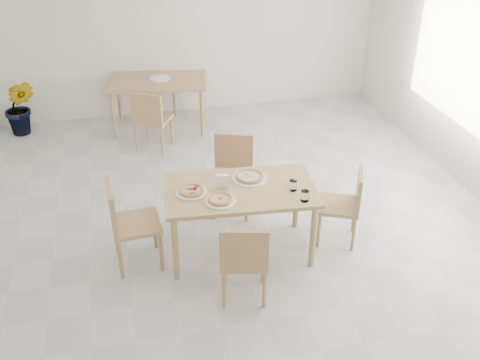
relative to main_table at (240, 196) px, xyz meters
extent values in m
plane|color=beige|center=(-0.02, 0.28, -0.67)|extent=(7.00, 7.00, 0.00)
plane|color=silver|center=(-0.02, 3.78, 0.73)|extent=(6.00, 0.00, 6.00)
cube|color=tan|center=(0.00, 0.00, 0.06)|extent=(1.53, 0.95, 0.04)
cylinder|color=tan|center=(-0.69, -0.29, -0.31)|extent=(0.06, 0.06, 0.71)
cylinder|color=tan|center=(0.63, -0.40, -0.31)|extent=(0.06, 0.06, 0.71)
cylinder|color=tan|center=(-0.63, 0.40, -0.31)|extent=(0.06, 0.06, 0.71)
cylinder|color=tan|center=(0.69, 0.29, -0.31)|extent=(0.06, 0.06, 0.71)
cube|color=tan|center=(-0.11, -0.65, -0.23)|extent=(0.51, 0.51, 0.04)
cube|color=tan|center=(-0.16, -0.84, -0.01)|extent=(0.42, 0.14, 0.40)
cylinder|color=tan|center=(0.11, -0.52, -0.46)|extent=(0.04, 0.04, 0.41)
cylinder|color=tan|center=(-0.24, -0.43, -0.46)|extent=(0.04, 0.04, 0.41)
cylinder|color=tan|center=(0.02, -0.87, -0.46)|extent=(0.04, 0.04, 0.41)
cylinder|color=tan|center=(-0.33, -0.78, -0.46)|extent=(0.04, 0.04, 0.41)
cube|color=tan|center=(0.08, 0.74, -0.22)|extent=(0.56, 0.56, 0.04)
cube|color=tan|center=(0.14, 0.93, 0.01)|extent=(0.42, 0.19, 0.41)
cylinder|color=tan|center=(-0.16, 0.63, -0.45)|extent=(0.04, 0.04, 0.42)
cylinder|color=tan|center=(0.19, 0.51, -0.45)|extent=(0.04, 0.04, 0.42)
cylinder|color=tan|center=(-0.04, 0.98, -0.45)|extent=(0.04, 0.04, 0.42)
cylinder|color=tan|center=(0.31, 0.86, -0.45)|extent=(0.04, 0.04, 0.42)
cube|color=tan|center=(-1.02, 0.04, -0.20)|extent=(0.49, 0.49, 0.04)
cube|color=tan|center=(-1.23, 0.03, 0.04)|extent=(0.07, 0.46, 0.43)
cylinder|color=tan|center=(-0.82, -0.14, -0.44)|extent=(0.04, 0.04, 0.44)
cylinder|color=tan|center=(-0.84, 0.25, -0.44)|extent=(0.04, 0.04, 0.44)
cylinder|color=tan|center=(-1.21, -0.17, -0.44)|extent=(0.04, 0.04, 0.44)
cylinder|color=tan|center=(-1.23, 0.22, -0.44)|extent=(0.04, 0.04, 0.44)
cube|color=tan|center=(1.04, -0.03, -0.24)|extent=(0.54, 0.54, 0.04)
cube|color=tan|center=(1.21, -0.10, -0.03)|extent=(0.20, 0.39, 0.39)
cylinder|color=tan|center=(0.95, 0.21, -0.46)|extent=(0.04, 0.04, 0.40)
cylinder|color=tan|center=(0.81, -0.12, -0.46)|extent=(0.04, 0.04, 0.40)
cylinder|color=tan|center=(1.27, 0.06, -0.46)|extent=(0.04, 0.04, 0.40)
cylinder|color=tan|center=(1.13, -0.26, -0.46)|extent=(0.04, 0.04, 0.40)
cylinder|color=white|center=(-0.23, -0.19, 0.09)|extent=(0.29, 0.29, 0.02)
cylinder|color=white|center=(0.14, 0.15, 0.09)|extent=(0.35, 0.35, 0.02)
cylinder|color=white|center=(-0.47, 0.02, 0.09)|extent=(0.30, 0.30, 0.02)
cylinder|color=#EABD6E|center=(-0.23, -0.19, 0.11)|extent=(0.29, 0.29, 0.01)
torus|color=#EABD6E|center=(-0.23, -0.19, 0.12)|extent=(0.29, 0.29, 0.03)
cylinder|color=orange|center=(-0.23, -0.19, 0.12)|extent=(0.21, 0.21, 0.01)
ellipsoid|color=#185313|center=(-0.23, -0.19, 0.12)|extent=(0.05, 0.03, 0.01)
cylinder|color=#EABD6E|center=(0.14, 0.15, 0.11)|extent=(0.29, 0.29, 0.01)
torus|color=#EABD6E|center=(0.14, 0.15, 0.12)|extent=(0.29, 0.29, 0.03)
cylinder|color=#F8E8CB|center=(0.14, 0.15, 0.12)|extent=(0.23, 0.23, 0.01)
cylinder|color=#EABD6E|center=(-0.47, 0.02, 0.11)|extent=(0.31, 0.31, 0.01)
torus|color=#EABD6E|center=(-0.47, 0.02, 0.12)|extent=(0.32, 0.32, 0.03)
cylinder|color=orange|center=(-0.47, 0.02, 0.12)|extent=(0.24, 0.24, 0.01)
cylinder|color=white|center=(0.49, -0.14, 0.14)|extent=(0.08, 0.08, 0.10)
cylinder|color=white|center=(0.54, -0.35, 0.14)|extent=(0.08, 0.08, 0.10)
cube|color=silver|center=(-0.16, 0.05, 0.09)|extent=(0.14, 0.09, 0.01)
cube|color=white|center=(-0.16, 0.05, 0.16)|extent=(0.12, 0.07, 0.13)
cube|color=silver|center=(0.43, 0.13, 0.09)|extent=(0.07, 0.17, 0.01)
cube|color=silver|center=(0.47, -0.06, 0.09)|extent=(0.02, 0.18, 0.01)
cube|color=tan|center=(-0.48, 3.18, 0.06)|extent=(1.50, 1.00, 0.04)
cylinder|color=tan|center=(-1.15, 2.96, -0.31)|extent=(0.06, 0.06, 0.71)
cylinder|color=tan|center=(0.08, 2.76, -0.31)|extent=(0.06, 0.06, 0.71)
cylinder|color=tan|center=(-1.05, 3.60, -0.31)|extent=(0.06, 0.06, 0.71)
cylinder|color=tan|center=(0.18, 3.40, -0.31)|extent=(0.06, 0.06, 0.71)
cube|color=tan|center=(-0.63, 2.51, -0.22)|extent=(0.59, 0.59, 0.04)
cube|color=tan|center=(-0.72, 2.34, 0.01)|extent=(0.40, 0.24, 0.41)
cylinder|color=tan|center=(-0.38, 2.59, -0.45)|extent=(0.04, 0.04, 0.42)
cylinder|color=tan|center=(-0.71, 2.77, -0.45)|extent=(0.04, 0.04, 0.42)
cylinder|color=tan|center=(-0.55, 2.26, -0.45)|extent=(0.04, 0.04, 0.42)
cylinder|color=tan|center=(-0.88, 2.44, -0.45)|extent=(0.04, 0.04, 0.42)
cube|color=tan|center=(-0.35, 3.81, -0.21)|extent=(0.56, 0.56, 0.04)
cube|color=tan|center=(-0.29, 4.00, 0.03)|extent=(0.44, 0.17, 0.43)
cylinder|color=tan|center=(-0.59, 3.68, -0.45)|extent=(0.04, 0.04, 0.44)
cylinder|color=tan|center=(-0.22, 3.57, -0.45)|extent=(0.04, 0.04, 0.44)
cylinder|color=tan|center=(-0.48, 4.05, -0.45)|extent=(0.04, 0.04, 0.44)
cylinder|color=tan|center=(-0.11, 3.94, -0.45)|extent=(0.04, 0.04, 0.44)
cylinder|color=white|center=(-0.44, 3.21, 0.09)|extent=(0.29, 0.29, 0.02)
imported|color=#235E1C|center=(-2.44, 3.43, -0.25)|extent=(0.49, 0.42, 0.82)
camera|label=1|loc=(-1.04, -4.53, 2.92)|focal=42.00mm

